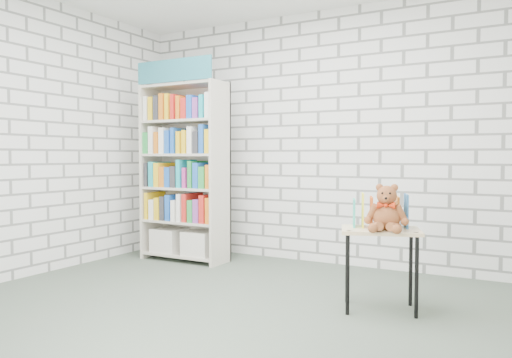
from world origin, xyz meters
The scene contains 6 objects.
ground centered at (0.00, 0.00, 0.00)m, with size 4.50×4.50×0.00m, color #465245.
room_shell centered at (0.00, 0.00, 1.78)m, with size 4.52×4.02×2.81m.
bookshelf centered at (-1.37, 1.36, 1.03)m, with size 1.01×0.39×2.26m.
display_table centered at (1.09, 0.58, 0.54)m, with size 0.69×0.58×0.63m.
table_books centered at (1.06, 0.67, 0.76)m, with size 0.45×0.31×0.24m.
teddy_bear centered at (1.16, 0.51, 0.77)m, with size 0.32×0.31×0.35m.
Camera 1 is at (2.11, -3.22, 1.19)m, focal length 35.00 mm.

